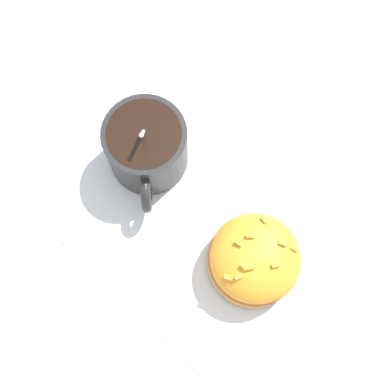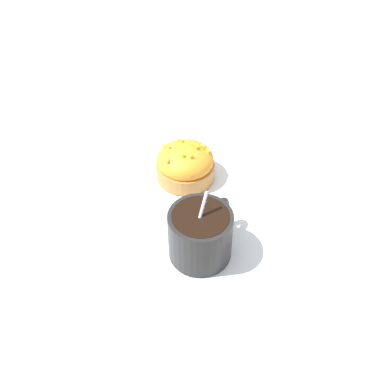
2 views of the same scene
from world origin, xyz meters
name	(u,v)px [view 2 (image 2 of 2)]	position (x,y,z in m)	size (l,w,h in m)	color
ground_plane	(185,213)	(0.00, 0.00, 0.00)	(3.00, 3.00, 0.00)	silver
paper_napkin	(185,212)	(0.00, 0.00, 0.00)	(0.29, 0.28, 0.00)	white
coffee_cup	(201,233)	(-0.07, -0.01, 0.04)	(0.09, 0.08, 0.10)	black
frosted_pastry	(185,164)	(0.07, -0.01, 0.03)	(0.09, 0.09, 0.06)	#C18442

